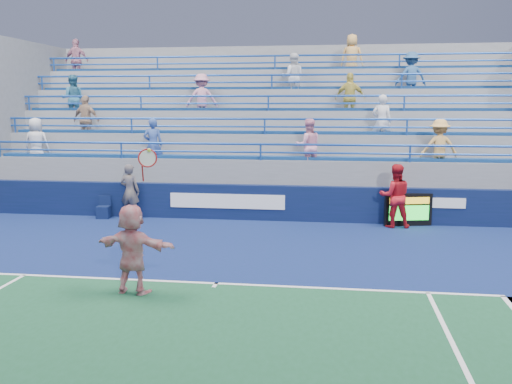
# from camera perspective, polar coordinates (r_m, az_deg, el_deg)

# --- Properties ---
(ground) EXTENTS (120.00, 120.00, 0.00)m
(ground) POSITION_cam_1_polar(r_m,az_deg,el_deg) (11.54, -4.01, -9.21)
(ground) COLOR #333538
(sponsor_wall) EXTENTS (18.00, 0.32, 1.10)m
(sponsor_wall) POSITION_cam_1_polar(r_m,az_deg,el_deg) (17.65, 0.38, -1.08)
(sponsor_wall) COLOR #091636
(sponsor_wall) RESTS_ON ground
(bleacher_stand) EXTENTS (18.00, 5.60, 6.13)m
(bleacher_stand) POSITION_cam_1_polar(r_m,az_deg,el_deg) (21.23, 1.71, 3.28)
(bleacher_stand) COLOR slate
(bleacher_stand) RESTS_ON ground
(serve_speed_board) EXTENTS (1.40, 0.47, 0.97)m
(serve_speed_board) POSITION_cam_1_polar(r_m,az_deg,el_deg) (17.37, 14.97, -1.74)
(serve_speed_board) COLOR black
(serve_speed_board) RESTS_ON ground
(judge_chair) EXTENTS (0.44, 0.44, 0.70)m
(judge_chair) POSITION_cam_1_polar(r_m,az_deg,el_deg) (18.60, -14.98, -1.89)
(judge_chair) COLOR #0C173B
(judge_chair) RESTS_ON ground
(tennis_player) EXTENTS (1.66, 0.78, 2.77)m
(tennis_player) POSITION_cam_1_polar(r_m,az_deg,el_deg) (11.01, -12.27, -5.58)
(tennis_player) COLOR white
(tennis_player) RESTS_ON ground
(line_judge) EXTENTS (0.68, 0.49, 1.74)m
(line_judge) POSITION_cam_1_polar(r_m,az_deg,el_deg) (18.27, -12.50, 0.06)
(line_judge) COLOR #151D3A
(line_judge) RESTS_ON ground
(ball_girl) EXTENTS (0.96, 0.77, 1.86)m
(ball_girl) POSITION_cam_1_polar(r_m,az_deg,el_deg) (17.02, 13.74, -0.39)
(ball_girl) COLOR red
(ball_girl) RESTS_ON ground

